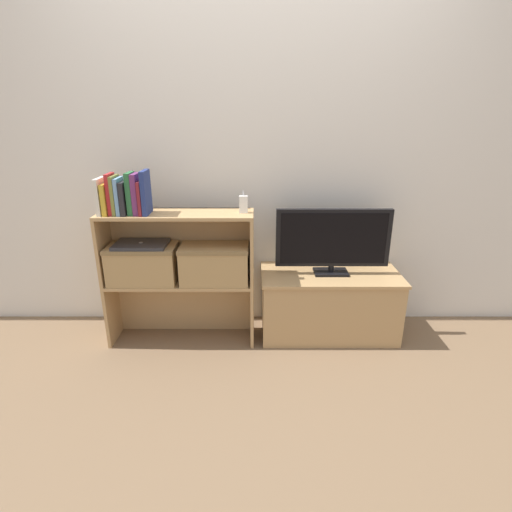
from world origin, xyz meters
name	(u,v)px	position (x,y,z in m)	size (l,w,h in m)	color
ground_plane	(256,348)	(0.00, 0.00, 0.00)	(16.00, 16.00, 0.00)	brown
wall_back	(256,151)	(0.00, 0.45, 1.20)	(10.00, 0.05, 2.40)	silver
tv_stand	(330,303)	(0.50, 0.21, 0.22)	(0.91, 0.44, 0.44)	tan
tv	(334,240)	(0.50, 0.21, 0.67)	(0.73, 0.14, 0.43)	black
bookshelf_lower_tier	(185,298)	(-0.48, 0.19, 0.27)	(0.94, 0.26, 0.42)	tan
bookshelf_upper_tier	(181,236)	(-0.48, 0.19, 0.70)	(0.94, 0.26, 0.44)	tan
book_ivory	(103,196)	(-0.90, 0.10, 0.97)	(0.03, 0.16, 0.21)	silver
book_mustard	(109,199)	(-0.87, 0.10, 0.96)	(0.03, 0.15, 0.18)	gold
book_crimson	(113,194)	(-0.84, 0.10, 0.98)	(0.02, 0.12, 0.24)	#B22328
book_olive	(117,195)	(-0.82, 0.10, 0.98)	(0.02, 0.14, 0.23)	olive
book_skyblue	(121,196)	(-0.79, 0.10, 0.97)	(0.02, 0.14, 0.21)	#709ECC
book_charcoal	(127,198)	(-0.76, 0.10, 0.96)	(0.03, 0.15, 0.19)	#232328
book_forest	(133,193)	(-0.72, 0.10, 0.99)	(0.03, 0.12, 0.24)	#286638
book_plum	(138,194)	(-0.69, 0.10, 0.98)	(0.03, 0.13, 0.24)	#6B2D66
book_maroon	(144,197)	(-0.66, 0.10, 0.96)	(0.02, 0.15, 0.20)	maroon
book_navy	(148,192)	(-0.64, 0.10, 0.99)	(0.03, 0.15, 0.26)	navy
baby_monitor	(245,204)	(-0.07, 0.13, 0.92)	(0.05, 0.03, 0.13)	white
storage_basket_left	(144,262)	(-0.70, 0.12, 0.55)	(0.43, 0.23, 0.24)	tan
storage_basket_right	(216,262)	(-0.25, 0.12, 0.55)	(0.43, 0.23, 0.24)	tan
laptop	(143,244)	(-0.70, 0.12, 0.67)	(0.32, 0.21, 0.02)	#2D2D33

